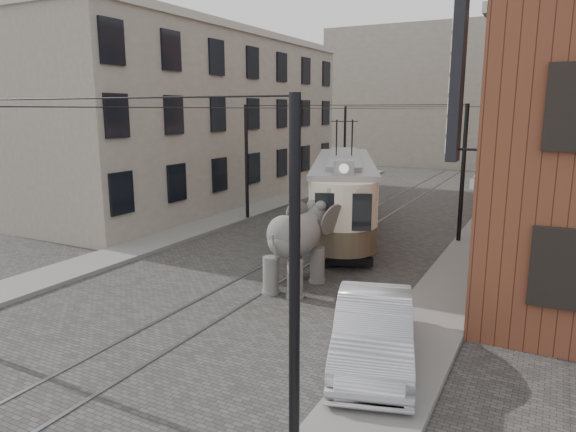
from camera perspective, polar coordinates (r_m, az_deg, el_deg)
The scene contains 10 objects.
ground at distance 19.91m, azimuth 0.21°, elevation -5.19°, with size 120.00×120.00×0.00m, color #464441.
tram_rails at distance 19.91m, azimuth 0.21°, elevation -5.16°, with size 1.54×80.00×0.02m, color slate, non-canonical shape.
sidewalk_right at distance 18.09m, azimuth 17.52°, elevation -7.24°, with size 2.00×60.00×0.15m, color slate.
sidewalk_left at distance 23.47m, azimuth -14.08°, elevation -2.75°, with size 2.00×60.00×0.15m, color slate.
stucco_building at distance 33.40m, azimuth -8.95°, elevation 10.17°, with size 7.00×24.00×10.00m, color gray.
distant_block at distance 57.64m, azimuth 19.10°, elevation 12.22°, with size 28.00×10.00×14.00m, color gray.
catenary at distance 23.86m, azimuth 5.28°, elevation 4.93°, with size 11.00×30.20×6.00m, color black, non-canonical shape.
tram at distance 25.23m, azimuth 6.10°, elevation 4.43°, with size 2.73×13.25×5.26m, color beige, non-canonical shape.
elephant at distance 16.88m, azimuth 0.76°, elevation -3.54°, with size 2.42×4.39×2.69m, color #5E5B57, non-canonical shape.
parked_car at distance 12.32m, azimuth 9.35°, elevation -12.27°, with size 1.71×4.86×1.60m, color #A5A4A9.
Camera 1 is at (8.68, -16.97, 5.75)m, focal length 32.42 mm.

